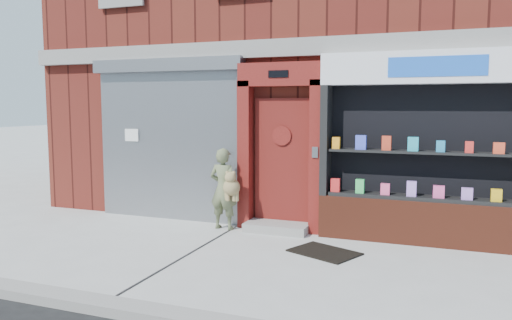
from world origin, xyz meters
The scene contains 7 objects.
ground centered at (0.00, 0.00, 0.00)m, with size 80.00×80.00×0.00m, color #9E9E99.
building centered at (0.00, 5.99, 4.00)m, with size 12.00×8.16×8.00m.
shutter_bay centered at (-3.00, 1.93, 1.72)m, with size 3.10×0.30×3.04m.
red_door_bay centered at (-0.75, 1.86, 1.46)m, with size 1.52×0.58×2.90m.
pharmacy_bay centered at (1.75, 1.81, 1.37)m, with size 3.50×0.41×3.00m.
woman centered at (-1.67, 1.54, 0.73)m, with size 0.62×0.43×1.44m.
doormat centered at (0.30, 0.75, 0.01)m, with size 0.95×0.66×0.02m, color black.
Camera 1 is at (1.89, -6.33, 2.17)m, focal length 35.00 mm.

